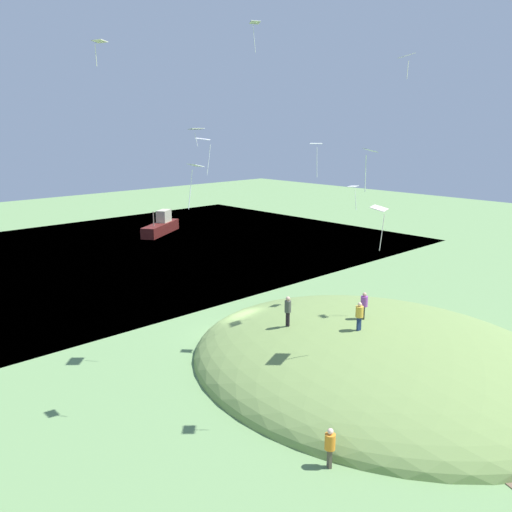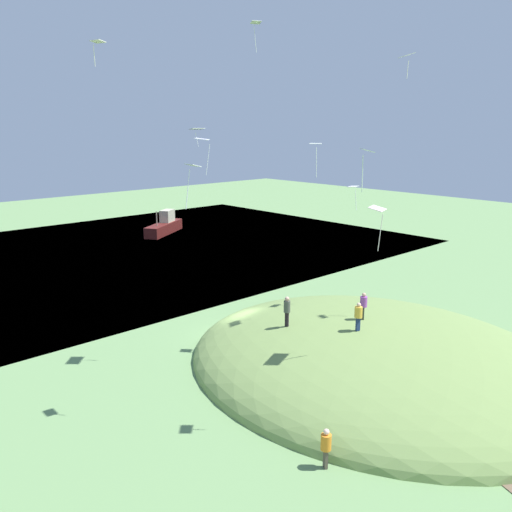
{
  "view_description": "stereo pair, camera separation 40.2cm",
  "coord_description": "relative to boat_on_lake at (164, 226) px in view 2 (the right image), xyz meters",
  "views": [
    {
      "loc": [
        26.46,
        -23.31,
        14.01
      ],
      "look_at": [
        0.87,
        1.07,
        5.56
      ],
      "focal_mm": 38.57,
      "sensor_mm": 36.0,
      "label": 1
    },
    {
      "loc": [
        26.73,
        -23.01,
        14.01
      ],
      "look_at": [
        0.87,
        1.07,
        5.56
      ],
      "focal_mm": 38.57,
      "sensor_mm": 36.0,
      "label": 2
    }
  ],
  "objects": [
    {
      "name": "kite_3",
      "position": [
        36.26,
        -27.07,
        16.68
      ],
      "size": [
        0.73,
        0.59,
        1.16
      ],
      "color": "white"
    },
    {
      "name": "kite_15",
      "position": [
        40.66,
        -25.17,
        11.11
      ],
      "size": [
        0.73,
        0.69,
        2.02
      ],
      "color": "white"
    },
    {
      "name": "kite_12",
      "position": [
        39.05,
        -11.19,
        9.08
      ],
      "size": [
        0.73,
        0.88,
        1.53
      ],
      "color": "white"
    },
    {
      "name": "ground_plane",
      "position": [
        33.96,
        -16.9,
        -0.97
      ],
      "size": [
        160.0,
        160.0,
        0.0
      ],
      "primitive_type": "plane",
      "color": "#678D55"
    },
    {
      "name": "kite_9",
      "position": [
        28.85,
        -15.95,
        12.74
      ],
      "size": [
        0.84,
        1.1,
        1.28
      ],
      "color": "white"
    },
    {
      "name": "lake_water",
      "position": [
        6.13,
        -16.9,
        -1.17
      ],
      "size": [
        44.2,
        80.0,
        0.4
      ],
      "primitive_type": "cube",
      "color": "#364E6A",
      "rests_on": "ground_plane"
    },
    {
      "name": "grass_hill",
      "position": [
        43.42,
        -14.08,
        -0.97
      ],
      "size": [
        23.91,
        20.37,
        5.44
      ],
      "primitive_type": "ellipsoid",
      "color": "olive",
      "rests_on": "ground_plane"
    },
    {
      "name": "person_watching_kites",
      "position": [
        43.23,
        -15.8,
        2.75
      ],
      "size": [
        0.54,
        0.54,
        1.66
      ],
      "rotation": [
        0.0,
        0.0,
        4.46
      ],
      "color": "navy",
      "rests_on": "grass_hill"
    },
    {
      "name": "person_walking_path",
      "position": [
        39.47,
        -17.67,
        2.59
      ],
      "size": [
        0.45,
        0.45,
        1.84
      ],
      "rotation": [
        0.0,
        0.0,
        0.19
      ],
      "color": "black",
      "rests_on": "grass_hill"
    },
    {
      "name": "boat_on_lake",
      "position": [
        0.0,
        0.0,
        0.0
      ],
      "size": [
        5.83,
        7.84,
        3.27
      ],
      "rotation": [
        0.0,
        0.0,
        2.13
      ],
      "color": "#531916",
      "rests_on": "lake_water"
    },
    {
      "name": "person_near_shore",
      "position": [
        47.79,
        -23.93,
        0.17
      ],
      "size": [
        0.61,
        0.61,
        1.82
      ],
      "rotation": [
        0.0,
        0.0,
        5.81
      ],
      "color": "#504639",
      "rests_on": "ground_plane"
    },
    {
      "name": "kite_11",
      "position": [
        42.48,
        -11.31,
        16.82
      ],
      "size": [
        1.21,
        1.15,
        1.37
      ],
      "color": "white"
    },
    {
      "name": "kite_5",
      "position": [
        45.19,
        -17.29,
        8.93
      ],
      "size": [
        1.02,
        1.22,
        2.22
      ],
      "color": "#F6D9D6"
    },
    {
      "name": "kite_7",
      "position": [
        30.7,
        -12.02,
        19.8
      ],
      "size": [
        0.73,
        0.84,
        2.09
      ],
      "color": "silver"
    },
    {
      "name": "kite_8",
      "position": [
        36.0,
        -20.97,
        12.19
      ],
      "size": [
        1.33,
        1.32,
        2.04
      ],
      "color": "white"
    },
    {
      "name": "kite_6",
      "position": [
        46.87,
        -20.76,
        11.88
      ],
      "size": [
        0.9,
        0.89,
        1.82
      ],
      "color": "silver"
    },
    {
      "name": "person_on_hilltop",
      "position": [
        42.35,
        -14.12,
        2.77
      ],
      "size": [
        0.58,
        0.58,
        1.65
      ],
      "rotation": [
        0.0,
        0.0,
        2.14
      ],
      "color": "#373C2C",
      "rests_on": "grass_hill"
    },
    {
      "name": "kite_13",
      "position": [
        39.33,
        -15.3,
        11.81
      ],
      "size": [
        0.88,
        0.86,
        1.94
      ],
      "color": "silver"
    }
  ]
}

